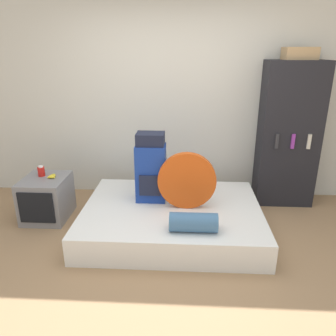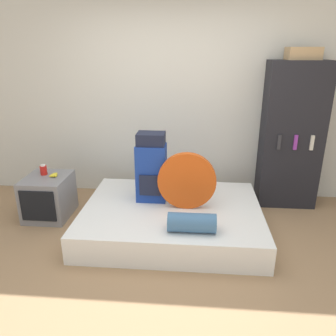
% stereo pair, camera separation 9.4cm
% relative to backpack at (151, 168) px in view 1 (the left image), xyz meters
% --- Properties ---
extents(ground_plane, '(16.00, 16.00, 0.00)m').
position_rel_backpack_xyz_m(ground_plane, '(0.20, -0.93, -0.67)').
color(ground_plane, '#997551').
extents(wall_back, '(8.00, 0.05, 2.60)m').
position_rel_backpack_xyz_m(wall_back, '(0.20, 0.90, 0.63)').
color(wall_back, silver).
rests_on(wall_back, ground_plane).
extents(bed, '(1.95, 1.49, 0.29)m').
position_rel_backpack_xyz_m(bed, '(0.25, -0.17, -0.52)').
color(bed, white).
rests_on(bed, ground_plane).
extents(backpack, '(0.33, 0.28, 0.78)m').
position_rel_backpack_xyz_m(backpack, '(0.00, 0.00, 0.00)').
color(backpack, navy).
rests_on(backpack, bed).
extents(tent_bag, '(0.63, 0.07, 0.63)m').
position_rel_backpack_xyz_m(tent_bag, '(0.41, -0.19, -0.07)').
color(tent_bag, '#D14C14').
rests_on(tent_bag, bed).
extents(sleeping_roll, '(0.46, 0.19, 0.19)m').
position_rel_backpack_xyz_m(sleeping_roll, '(0.47, -0.68, -0.29)').
color(sleeping_roll, '#3D668E').
rests_on(sleeping_roll, bed).
extents(television, '(0.50, 0.57, 0.51)m').
position_rel_backpack_xyz_m(television, '(-1.26, 0.03, -0.42)').
color(television, gray).
rests_on(television, ground_plane).
extents(canister, '(0.08, 0.08, 0.12)m').
position_rel_backpack_xyz_m(canister, '(-1.32, 0.11, -0.10)').
color(canister, red).
rests_on(canister, television).
extents(banana_bunch, '(0.11, 0.14, 0.03)m').
position_rel_backpack_xyz_m(banana_bunch, '(-1.17, 0.07, -0.15)').
color(banana_bunch, yellow).
rests_on(banana_bunch, television).
extents(bookshelf, '(0.72, 0.40, 1.81)m').
position_rel_backpack_xyz_m(bookshelf, '(1.67, 0.66, 0.24)').
color(bookshelf, black).
rests_on(bookshelf, ground_plane).
extents(cardboard_box, '(0.37, 0.28, 0.14)m').
position_rel_backpack_xyz_m(cardboard_box, '(1.69, 0.69, 1.21)').
color(cardboard_box, tan).
rests_on(cardboard_box, bookshelf).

